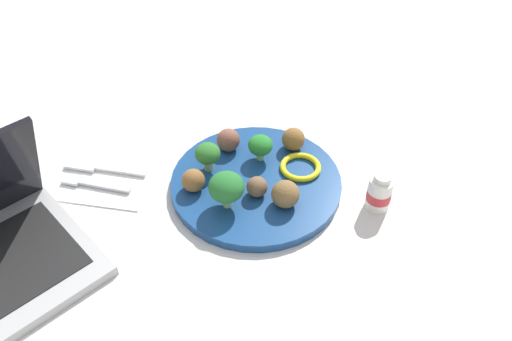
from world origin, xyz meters
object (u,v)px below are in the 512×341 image
at_px(plate, 256,183).
at_px(napkin, 101,179).
at_px(meatball_center, 293,139).
at_px(yogurt_bottle, 379,193).
at_px(meatball_near_rim, 228,140).
at_px(pepper_ring_near_rim, 301,167).
at_px(broccoli_floret_front_right, 226,187).
at_px(meatball_mid_right, 285,194).
at_px(meatball_back_left, 257,187).
at_px(meatball_front_left, 193,180).
at_px(knife, 101,169).
at_px(fork, 92,183).
at_px(broccoli_floret_mid_left, 261,146).
at_px(broccoli_floret_center, 208,154).

relative_size(plate, napkin, 1.65).
height_order(meatball_center, yogurt_bottle, yogurt_bottle).
xyz_separation_m(meatball_near_rim, pepper_ring_near_rim, (-0.13, 0.03, -0.02)).
height_order(meatball_near_rim, pepper_ring_near_rim, meatball_near_rim).
height_order(broccoli_floret_front_right, yogurt_bottle, broccoli_floret_front_right).
height_order(meatball_near_rim, napkin, meatball_near_rim).
bearing_deg(meatball_mid_right, yogurt_bottle, -167.90).
bearing_deg(yogurt_bottle, pepper_ring_near_rim, -22.80).
bearing_deg(meatball_back_left, pepper_ring_near_rim, -132.91).
bearing_deg(plate, meatball_front_left, 20.32).
distance_m(meatball_back_left, meatball_mid_right, 0.05).
relative_size(napkin, knife, 1.17).
xyz_separation_m(broccoli_floret_front_right, knife, (0.23, -0.06, -0.05)).
distance_m(napkin, knife, 0.02).
bearing_deg(fork, broccoli_floret_mid_left, -161.41).
height_order(broccoli_floret_front_right, meatball_back_left, broccoli_floret_front_right).
xyz_separation_m(broccoli_floret_mid_left, knife, (0.27, 0.05, -0.04)).
distance_m(meatball_back_left, yogurt_bottle, 0.19).
relative_size(meatball_mid_right, knife, 0.30).
bearing_deg(knife, broccoli_floret_mid_left, -168.42).
xyz_separation_m(broccoli_floret_mid_left, broccoli_floret_front_right, (0.04, 0.12, 0.01)).
relative_size(pepper_ring_near_rim, yogurt_bottle, 1.03).
relative_size(broccoli_floret_center, meatball_front_left, 1.34).
xyz_separation_m(broccoli_floret_mid_left, napkin, (0.26, 0.07, -0.04)).
height_order(broccoli_floret_mid_left, meatball_back_left, broccoli_floret_mid_left).
height_order(plate, meatball_front_left, meatball_front_left).
distance_m(meatball_back_left, napkin, 0.27).
relative_size(broccoli_floret_center, knife, 0.35).
xyz_separation_m(meatball_mid_right, napkin, (0.31, -0.03, -0.04)).
bearing_deg(meatball_mid_right, broccoli_floret_mid_left, -63.08).
relative_size(meatball_near_rim, napkin, 0.24).
xyz_separation_m(broccoli_floret_mid_left, yogurt_bottle, (-0.20, 0.07, -0.01)).
bearing_deg(meatball_center, meatball_mid_right, 89.83).
bearing_deg(napkin, meatball_near_rim, -155.81).
xyz_separation_m(meatball_mid_right, pepper_ring_near_rim, (-0.02, -0.08, -0.02)).
relative_size(plate, meatball_center, 6.96).
distance_m(broccoli_floret_mid_left, meatball_center, 0.06).
bearing_deg(napkin, plate, -175.50).
xyz_separation_m(plate, meatball_near_rim, (0.06, -0.07, 0.03)).
xyz_separation_m(meatball_center, meatball_near_rim, (0.11, 0.02, 0.00)).
bearing_deg(meatball_front_left, yogurt_bottle, -176.59).
relative_size(broccoli_floret_mid_left, meatball_back_left, 1.38).
distance_m(broccoli_floret_mid_left, meatball_mid_right, 0.11).
distance_m(broccoli_floret_center, knife, 0.19).
height_order(meatball_center, pepper_ring_near_rim, meatball_center).
height_order(broccoli_floret_front_right, meatball_near_rim, broccoli_floret_front_right).
relative_size(plate, pepper_ring_near_rim, 4.05).
xyz_separation_m(broccoli_floret_center, napkin, (0.18, 0.04, -0.05)).
xyz_separation_m(meatball_mid_right, yogurt_bottle, (-0.14, -0.03, -0.01)).
bearing_deg(meatball_front_left, meatball_back_left, -178.98).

